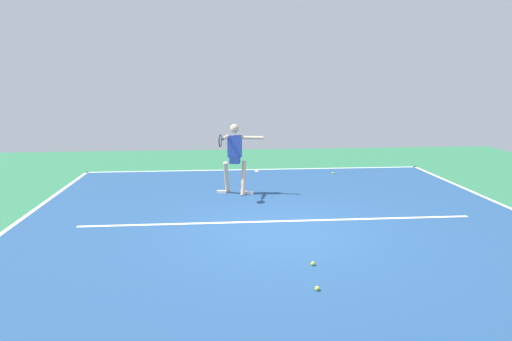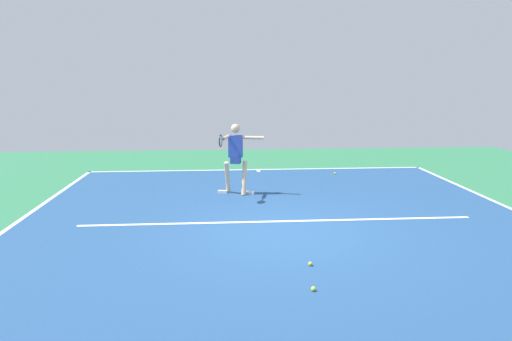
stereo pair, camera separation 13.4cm
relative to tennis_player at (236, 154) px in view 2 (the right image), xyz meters
The scene contains 9 objects.
ground_plane 3.29m from the tennis_player, 104.98° to the left, with size 21.17×21.17×0.00m, color #2D754C.
court_surface 3.29m from the tennis_player, 104.98° to the left, with size 10.80×12.48×0.00m, color navy.
court_line_baseline_near 3.43m from the tennis_player, 104.32° to the right, with size 10.80×0.10×0.01m, color white.
court_line_service 2.71m from the tennis_player, 108.84° to the left, with size 8.10×0.10×0.01m, color white.
court_line_centre_mark 3.24m from the tennis_player, 105.24° to the right, with size 0.10×0.30×0.01m, color white.
tennis_player is the anchor object (origin of this frame).
tennis_ball_centre_court 5.70m from the tennis_player, 99.24° to the left, with size 0.07×0.07×0.07m, color #C6E53D.
tennis_ball_by_baseline 3.96m from the tennis_player, 144.41° to the right, with size 0.07×0.07×0.07m, color #CCE033.
tennis_ball_by_sideline 4.89m from the tennis_player, 102.36° to the left, with size 0.07×0.07×0.07m, color #C6E53D.
Camera 2 is at (1.12, 8.28, 2.86)m, focal length 32.02 mm.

